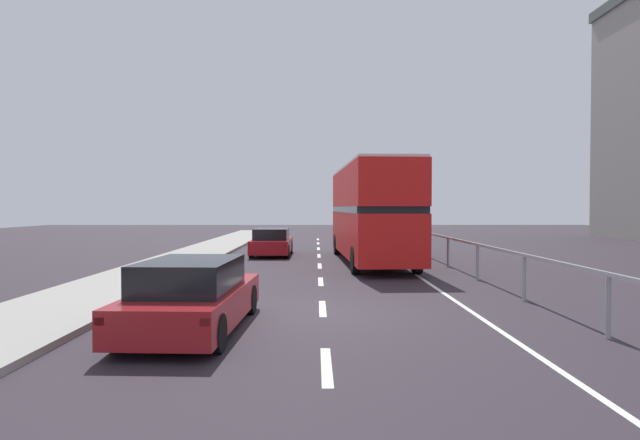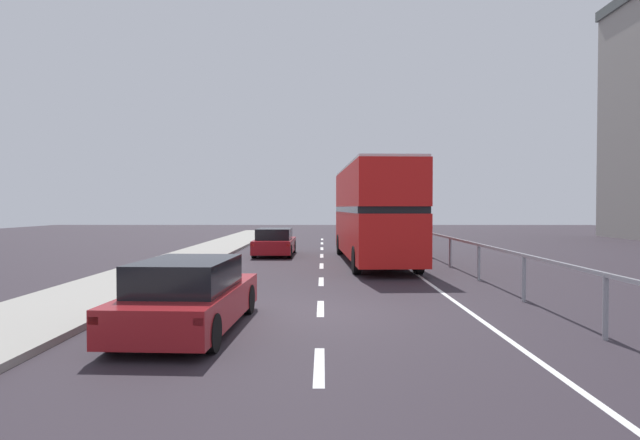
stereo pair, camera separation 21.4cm
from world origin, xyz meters
TOP-DOWN VIEW (x-y plane):
  - ground_plane at (0.00, 0.00)m, footprint 73.08×120.00m
  - near_sidewalk_kerb at (-6.03, 0.00)m, footprint 3.00×80.00m
  - lane_paint_markings at (2.15, 8.34)m, footprint 3.52×46.00m
  - bridge_side_railing at (5.10, 9.00)m, footprint 0.10×42.00m
  - double_decker_bus_red at (2.19, 10.72)m, footprint 2.87×11.01m
  - hatchback_car_near at (-2.51, -1.77)m, footprint 2.02×4.64m
  - sedan_car_ahead at (-2.32, 14.11)m, footprint 1.90×4.27m

SIDE VIEW (x-z plane):
  - ground_plane at x=0.00m, z-range -0.10..0.00m
  - lane_paint_markings at x=2.15m, z-range 0.00..0.01m
  - near_sidewalk_kerb at x=-6.03m, z-range 0.00..0.14m
  - sedan_car_ahead at x=-2.32m, z-range -0.02..1.32m
  - hatchback_car_near at x=-2.51m, z-range -0.03..1.35m
  - bridge_side_railing at x=5.10m, z-range 0.37..1.58m
  - double_decker_bus_red at x=2.19m, z-range 0.15..4.28m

